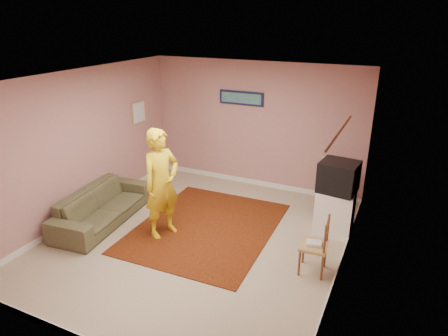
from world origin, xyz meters
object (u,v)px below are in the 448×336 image
at_px(chair_b, 314,239).
at_px(person, 162,184).
at_px(tv_cabinet, 335,211).
at_px(sofa, 102,206).
at_px(chair_a, 329,182).
at_px(crt_tv, 338,177).

distance_m(chair_b, person, 2.52).
bearing_deg(tv_cabinet, sofa, -159.96).
relative_size(chair_b, person, 0.26).
xyz_separation_m(tv_cabinet, person, (-2.54, -1.26, 0.53)).
xyz_separation_m(tv_cabinet, chair_a, (-0.26, 0.76, 0.20)).
bearing_deg(chair_b, person, -94.71).
bearing_deg(chair_a, chair_b, -85.98).
xyz_separation_m(crt_tv, person, (-2.54, -1.26, -0.09)).
relative_size(chair_a, sofa, 0.25).
height_order(tv_cabinet, chair_b, chair_b).
distance_m(crt_tv, person, 2.84).
distance_m(tv_cabinet, chair_b, 1.27).
distance_m(crt_tv, sofa, 4.05).
height_order(crt_tv, chair_a, crt_tv).
relative_size(crt_tv, person, 0.35).
bearing_deg(tv_cabinet, chair_b, -92.63).
relative_size(sofa, person, 1.12).
bearing_deg(crt_tv, chair_a, 114.91).
bearing_deg(chair_a, person, -140.12).
distance_m(tv_cabinet, chair_a, 0.83).
height_order(tv_cabinet, crt_tv, crt_tv).
relative_size(tv_cabinet, sofa, 0.37).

